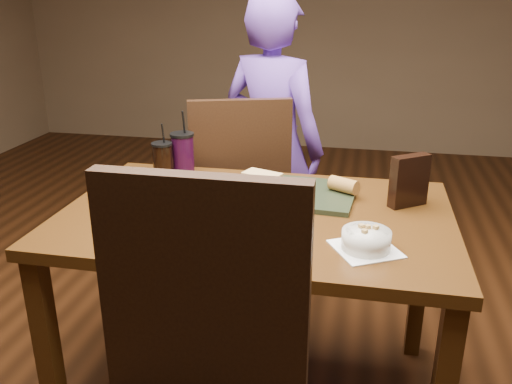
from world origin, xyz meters
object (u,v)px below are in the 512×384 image
dining_table (256,236)px  salad_bowl (202,215)px  chair_far (246,192)px  soup_bowl (366,240)px  sandwich_near (137,213)px  chip_bag (409,181)px  cup_berry (183,153)px  tray_near (190,230)px  baguette_far (344,185)px  diner (273,147)px  tray_far (296,193)px  sandwich_far (262,180)px  cup_cola (163,160)px  baguette_near (223,243)px

dining_table → salad_bowl: (-0.12, -0.21, 0.15)m
chair_far → salad_bowl: chair_far is taller
soup_bowl → sandwich_near: size_ratio=1.91×
chip_bag → cup_berry: bearing=132.5°
tray_near → baguette_far: baguette_far is taller
diner → soup_bowl: (0.46, -1.08, 0.05)m
dining_table → chair_far: bearing=105.4°
dining_table → sandwich_near: bearing=-151.3°
soup_bowl → baguette_far: size_ratio=2.21×
tray_near → baguette_far: bearing=42.7°
tray_far → baguette_far: (0.17, 0.02, 0.04)m
sandwich_near → sandwich_far: 0.50m
chair_far → sandwich_far: 0.54m
chair_far → cup_berry: size_ratio=3.93×
chair_far → soup_bowl: chair_far is taller
soup_bowl → cup_cola: size_ratio=1.05×
salad_bowl → chip_bag: chip_bag is taller
diner → soup_bowl: size_ratio=6.30×
cup_berry → tray_near: bearing=-69.4°
tray_near → sandwich_near: bearing=173.1°
tray_near → cup_cola: cup_cola is taller
cup_berry → sandwich_near: bearing=-87.2°
tray_far → cup_cola: bearing=170.9°
salad_bowl → chip_bag: (0.62, 0.37, 0.03)m
sandwich_near → cup_cola: (-0.09, 0.46, 0.03)m
chair_far → sandwich_near: size_ratio=8.44×
baguette_near → cup_cola: size_ratio=0.50×
tray_near → sandwich_near: sandwich_near is taller
cup_berry → chip_bag: 0.89m
baguette_far → tray_far: bearing=-174.1°
tray_near → baguette_near: size_ratio=3.78×
diner → tray_near: (-0.07, -1.07, 0.03)m
sandwich_near → baguette_near: bearing=-26.6°
tray_near → tray_far: size_ratio=1.00×
baguette_far → chair_far: bearing=135.4°
diner → baguette_near: 1.21m
cup_berry → cup_cola: bearing=-133.0°
diner → tray_far: 0.71m
soup_bowl → cup_cola: (-0.79, 0.48, 0.04)m
diner → cup_cola: diner is taller
sandwich_far → baguette_far: size_ratio=1.47×
cup_berry → chair_far: bearing=59.3°
tray_far → baguette_far: 0.17m
dining_table → cup_berry: bearing=137.8°
soup_bowl → salad_bowl: bearing=179.3°
chair_far → diner: size_ratio=0.70×
sandwich_far → salad_bowl: bearing=-105.0°
baguette_near → cup_cola: 0.74m
soup_bowl → cup_berry: 0.92m
baguette_far → cup_berry: (-0.65, 0.13, 0.04)m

